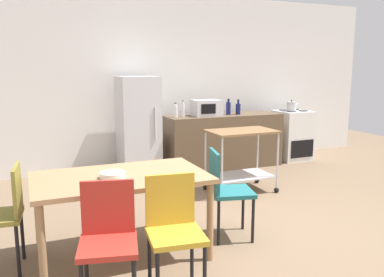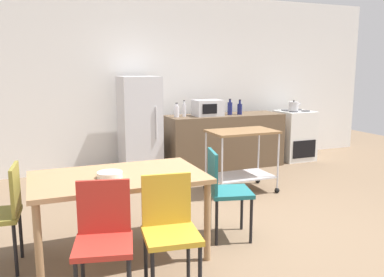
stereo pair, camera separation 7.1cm
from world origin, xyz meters
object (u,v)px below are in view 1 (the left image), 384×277
fruit_bowl (112,175)px  bottle_hot_sauce (238,109)px  chair_red (108,236)px  stove_oven (292,135)px  bottle_olive_oil (175,111)px  dining_table (121,184)px  microwave (206,108)px  kitchen_cart (241,150)px  kettle (292,106)px  chair_mustard (174,226)px  refrigerator (138,126)px  bottle_sparkling_water (228,108)px  chair_teal (225,187)px  bottle_sesame_oil (183,110)px  chair_olive (4,211)px

fruit_bowl → bottle_hot_sauce: bearing=43.9°
chair_red → fruit_bowl: chair_red is taller
stove_oven → bottle_olive_oil: 2.38m
dining_table → stove_oven: size_ratio=1.63×
microwave → dining_table: bearing=-128.2°
kitchen_cart → fruit_bowl: bearing=-147.0°
bottle_olive_oil → fruit_bowl: 3.07m
fruit_bowl → kettle: kettle is taller
kitchen_cart → bottle_hot_sauce: bottle_hot_sauce is taller
kitchen_cart → fruit_bowl: 2.42m
dining_table → fruit_bowl: bearing=-146.3°
chair_mustard → bottle_hot_sauce: (2.37, 3.26, 0.48)m
refrigerator → microwave: size_ratio=3.37×
chair_mustard → bottle_hot_sauce: bottle_hot_sauce is taller
refrigerator → bottle_sparkling_water: bearing=-5.3°
chair_teal → refrigerator: size_ratio=0.57×
bottle_olive_oil → kettle: bearing=-1.6°
chair_mustard → bottle_sesame_oil: 3.64m
chair_red → bottle_sparkling_water: (2.68, 3.27, 0.49)m
chair_olive → fruit_bowl: 0.92m
kitchen_cart → microwave: (0.08, 1.31, 0.46)m
chair_red → bottle_hot_sauce: bottle_hot_sauce is taller
chair_teal → stove_oven: size_ratio=0.97×
chair_red → fruit_bowl: (0.17, 0.66, 0.26)m
kettle → bottle_sparkling_water: bearing=178.2°
kitchen_cart → bottle_olive_oil: size_ratio=3.95×
dining_table → chair_teal: (1.04, -0.01, -0.15)m
chair_mustard → bottle_sesame_oil: size_ratio=3.38×
refrigerator → microwave: refrigerator is taller
chair_olive → stove_oven: bearing=123.6°
chair_red → stove_oven: 5.25m
stove_oven → chair_red: bearing=-140.7°
chair_red → refrigerator: bearing=84.4°
dining_table → refrigerator: bearing=71.5°
bottle_olive_oil → fruit_bowl: bearing=-120.7°
chair_red → bottle_sesame_oil: size_ratio=3.38×
bottle_sesame_oil → bottle_sparkling_water: bottle_sparkling_water is taller
kitchen_cart → bottle_sparkling_water: bearing=69.6°
bottle_olive_oil → microwave: bearing=-1.0°
stove_oven → kitchen_cart: 2.31m
kettle → refrigerator: bearing=176.3°
dining_table → chair_mustard: 0.78m
bottle_sesame_oil → microwave: bearing=-4.8°
chair_mustard → bottle_sparkling_water: (2.20, 3.28, 0.49)m
kitchen_cart → bottle_hot_sauce: (0.66, 1.27, 0.43)m
chair_mustard → bottle_olive_oil: (1.26, 3.31, 0.48)m
chair_olive → microwave: bearing=135.4°
dining_table → microwave: (2.02, 2.57, 0.36)m
dining_table → bottle_sesame_oil: bottle_sesame_oil is taller
chair_olive → refrigerator: refrigerator is taller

